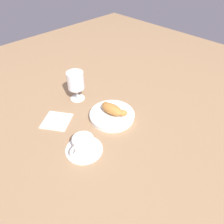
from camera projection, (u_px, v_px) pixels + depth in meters
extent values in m
plane|color=#997551|center=(116.00, 120.00, 0.92)|extent=(2.20, 2.20, 0.00)
cylinder|color=white|center=(112.00, 116.00, 0.93)|extent=(0.19, 0.19, 0.02)
torus|color=white|center=(112.00, 114.00, 0.92)|extent=(0.19, 0.19, 0.01)
ellipsoid|color=#BC7A38|center=(112.00, 109.00, 0.91)|extent=(0.11, 0.06, 0.04)
ellipsoid|color=#BC7A38|center=(122.00, 113.00, 0.90)|extent=(0.05, 0.05, 0.03)
ellipsoid|color=#BC7A38|center=(106.00, 105.00, 0.94)|extent=(0.05, 0.04, 0.03)
cylinder|color=white|center=(84.00, 149.00, 0.79)|extent=(0.14, 0.14, 0.01)
cylinder|color=white|center=(83.00, 144.00, 0.77)|extent=(0.08, 0.08, 0.05)
cylinder|color=#937A60|center=(83.00, 139.00, 0.76)|extent=(0.07, 0.07, 0.01)
torus|color=white|center=(74.00, 151.00, 0.75)|extent=(0.01, 0.04, 0.04)
cylinder|color=white|center=(78.00, 98.00, 1.04)|extent=(0.07, 0.07, 0.01)
cylinder|color=white|center=(77.00, 93.00, 1.02)|extent=(0.01, 0.01, 0.05)
cylinder|color=white|center=(75.00, 80.00, 0.98)|extent=(0.08, 0.08, 0.08)
cylinder|color=yellow|center=(76.00, 81.00, 0.98)|extent=(0.07, 0.07, 0.07)
cube|color=silver|center=(57.00, 121.00, 0.92)|extent=(0.15, 0.15, 0.01)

